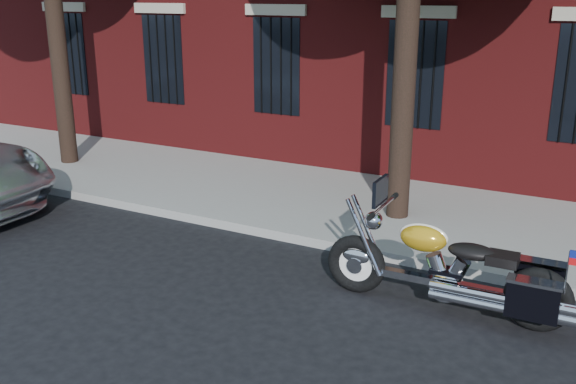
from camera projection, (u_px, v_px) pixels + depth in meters
The scene contains 4 objects.
ground at pixel (288, 284), 8.48m from camera, with size 120.00×120.00×0.00m, color black.
curb at pixel (331, 244), 9.62m from camera, with size 40.00×0.16×0.15m, color gray.
sidewalk at pixel (376, 209), 11.20m from camera, with size 40.00×3.60×0.15m, color gray.
motorcycle at pixel (455, 273), 7.56m from camera, with size 3.09×0.90×1.56m.
Camera 1 is at (3.68, -6.80, 3.69)m, focal length 40.00 mm.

